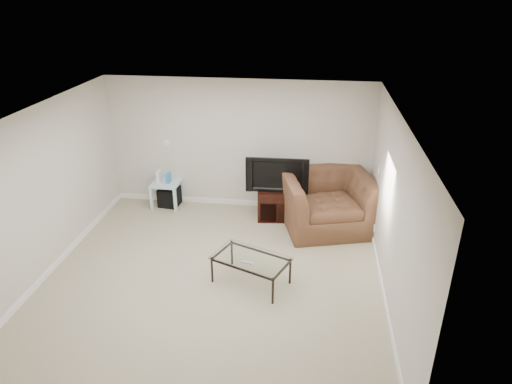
# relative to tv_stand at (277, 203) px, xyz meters

# --- Properties ---
(floor) EXTENTS (5.00, 5.00, 0.00)m
(floor) POSITION_rel_tv_stand_xyz_m (-0.78, -2.05, -0.30)
(floor) COLOR tan
(floor) RESTS_ON ground
(ceiling) EXTENTS (5.00, 5.00, 0.00)m
(ceiling) POSITION_rel_tv_stand_xyz_m (-0.78, -2.05, 2.20)
(ceiling) COLOR white
(ceiling) RESTS_ON ground
(wall_back) EXTENTS (5.00, 0.02, 2.50)m
(wall_back) POSITION_rel_tv_stand_xyz_m (-0.78, 0.45, 0.95)
(wall_back) COLOR silver
(wall_back) RESTS_ON ground
(wall_left) EXTENTS (0.02, 5.00, 2.50)m
(wall_left) POSITION_rel_tv_stand_xyz_m (-3.28, -2.05, 0.95)
(wall_left) COLOR silver
(wall_left) RESTS_ON ground
(wall_right) EXTENTS (0.02, 5.00, 2.50)m
(wall_right) POSITION_rel_tv_stand_xyz_m (1.72, -2.05, 0.95)
(wall_right) COLOR silver
(wall_right) RESTS_ON ground
(plate_back) EXTENTS (0.12, 0.02, 0.12)m
(plate_back) POSITION_rel_tv_stand_xyz_m (-2.18, 0.44, 0.95)
(plate_back) COLOR white
(plate_back) RESTS_ON wall_back
(plate_right_switch) EXTENTS (0.02, 0.09, 0.13)m
(plate_right_switch) POSITION_rel_tv_stand_xyz_m (1.71, -0.45, 0.95)
(plate_right_switch) COLOR white
(plate_right_switch) RESTS_ON wall_right
(plate_right_outlet) EXTENTS (0.02, 0.08, 0.12)m
(plate_right_outlet) POSITION_rel_tv_stand_xyz_m (1.71, -0.75, 0.00)
(plate_right_outlet) COLOR white
(plate_right_outlet) RESTS_ON wall_right
(tv_stand) EXTENTS (0.76, 0.57, 0.59)m
(tv_stand) POSITION_rel_tv_stand_xyz_m (0.00, 0.00, 0.00)
(tv_stand) COLOR black
(tv_stand) RESTS_ON floor
(dvd_player) EXTENTS (0.38, 0.29, 0.05)m
(dvd_player) POSITION_rel_tv_stand_xyz_m (0.00, -0.04, 0.20)
(dvd_player) COLOR black
(dvd_player) RESTS_ON tv_stand
(television) EXTENTS (1.06, 0.24, 0.65)m
(television) POSITION_rel_tv_stand_xyz_m (0.00, -0.03, 0.62)
(television) COLOR black
(television) RESTS_ON tv_stand
(side_table) EXTENTS (0.55, 0.55, 0.51)m
(side_table) POSITION_rel_tv_stand_xyz_m (-2.19, 0.23, -0.04)
(side_table) COLOR #ACC0D3
(side_table) RESTS_ON floor
(subwoofer) EXTENTS (0.41, 0.41, 0.37)m
(subwoofer) POSITION_rel_tv_stand_xyz_m (-2.16, 0.25, -0.12)
(subwoofer) COLOR black
(subwoofer) RESTS_ON floor
(game_console) EXTENTS (0.06, 0.17, 0.23)m
(game_console) POSITION_rel_tv_stand_xyz_m (-2.32, 0.21, 0.33)
(game_console) COLOR white
(game_console) RESTS_ON side_table
(game_case) EXTENTS (0.07, 0.15, 0.20)m
(game_case) POSITION_rel_tv_stand_xyz_m (-2.13, 0.21, 0.32)
(game_case) COLOR #337FCC
(game_case) RESTS_ON side_table
(recliner) EXTENTS (1.73, 1.36, 1.33)m
(recliner) POSITION_rel_tv_stand_xyz_m (0.91, -0.24, 0.37)
(recliner) COLOR brown
(recliner) RESTS_ON floor
(coffee_table) EXTENTS (1.24, 0.99, 0.43)m
(coffee_table) POSITION_rel_tv_stand_xyz_m (-0.19, -2.10, -0.08)
(coffee_table) COLOR black
(coffee_table) RESTS_ON floor
(remote) EXTENTS (0.18, 0.08, 0.02)m
(remote) POSITION_rel_tv_stand_xyz_m (-0.22, -2.24, 0.14)
(remote) COLOR #B2B2B7
(remote) RESTS_ON coffee_table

